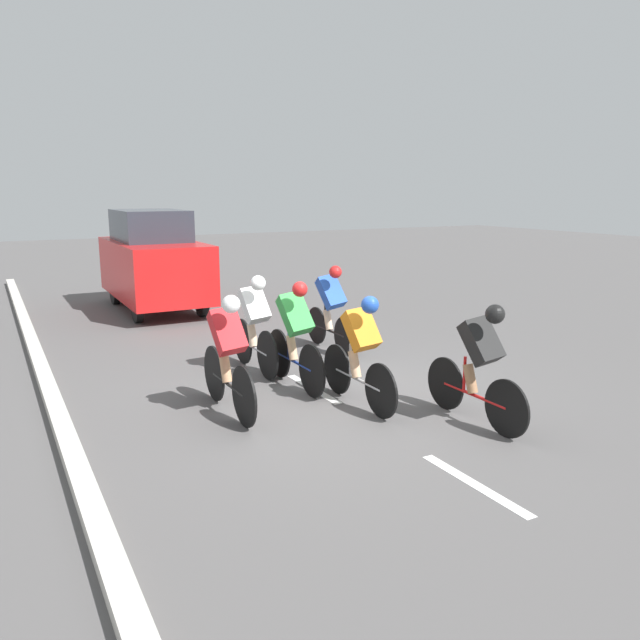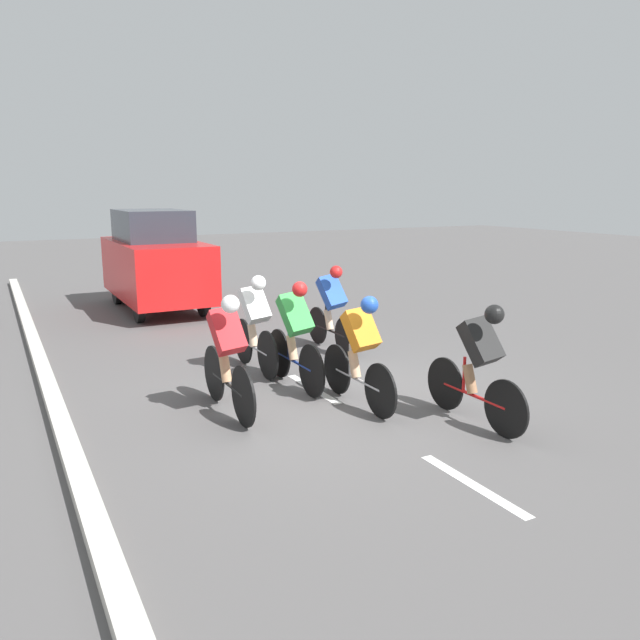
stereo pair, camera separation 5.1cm
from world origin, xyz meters
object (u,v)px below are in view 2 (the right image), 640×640
at_px(cyclist_white, 255,322).
at_px(cyclist_red, 227,352).
at_px(cyclist_black, 479,361).
at_px(support_car, 155,261).
at_px(cyclist_green, 295,333).
at_px(cyclist_blue, 332,306).
at_px(cyclist_orange, 360,348).

distance_m(cyclist_white, cyclist_red, 1.78).
relative_size(cyclist_black, support_car, 0.43).
relative_size(cyclist_green, cyclist_black, 1.02).
xyz_separation_m(cyclist_white, cyclist_black, (-1.44, 3.16, -0.01)).
xyz_separation_m(cyclist_black, support_car, (1.52, -8.83, 0.35)).
xyz_separation_m(cyclist_blue, support_car, (1.68, -5.10, 0.34)).
bearing_deg(support_car, cyclist_black, 99.76).
bearing_deg(cyclist_green, cyclist_black, 119.48).
relative_size(cyclist_white, cyclist_blue, 1.02).
bearing_deg(cyclist_blue, cyclist_orange, 68.19).
height_order(cyclist_green, cyclist_orange, cyclist_green).
distance_m(cyclist_green, cyclist_blue, 2.08).
height_order(cyclist_red, cyclist_blue, cyclist_red).
relative_size(cyclist_white, cyclist_black, 0.99).
distance_m(cyclist_green, support_car, 6.63).
bearing_deg(support_car, cyclist_red, 82.97).
height_order(cyclist_white, cyclist_orange, cyclist_white).
height_order(cyclist_orange, cyclist_blue, cyclist_blue).
height_order(cyclist_white, cyclist_red, cyclist_red).
height_order(cyclist_black, cyclist_red, cyclist_red).
bearing_deg(cyclist_black, cyclist_white, -65.46).
bearing_deg(cyclist_red, support_car, -97.03).
relative_size(cyclist_orange, cyclist_blue, 1.05).
relative_size(cyclist_green, support_car, 0.45).
bearing_deg(cyclist_orange, support_car, -85.19).
height_order(cyclist_black, cyclist_blue, cyclist_blue).
bearing_deg(cyclist_green, cyclist_blue, -132.73).
xyz_separation_m(cyclist_green, cyclist_orange, (-0.38, 1.06, -0.02)).
distance_m(cyclist_black, support_car, 8.96).
relative_size(cyclist_green, cyclist_orange, 1.01).
bearing_deg(cyclist_black, cyclist_red, -34.60).
relative_size(cyclist_green, cyclist_blue, 1.06).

